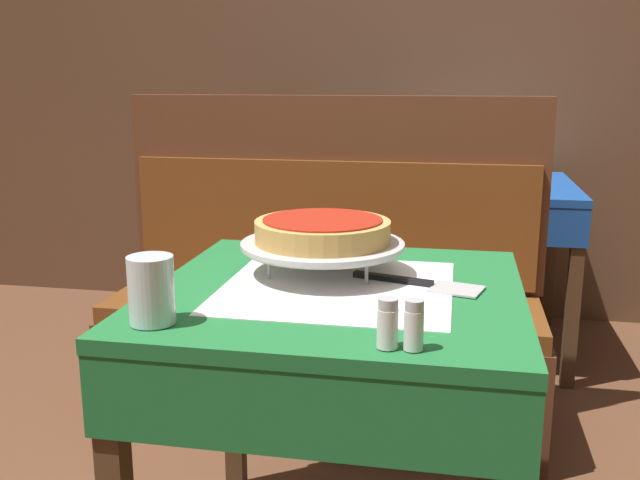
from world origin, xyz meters
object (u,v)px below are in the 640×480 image
at_px(deep_dish_pizza, 323,230).
at_px(pizza_server, 421,283).
at_px(condiment_caddy, 471,169).
at_px(salt_shaker, 388,323).
at_px(pepper_shaker, 414,325).
at_px(pizza_pan_stand, 323,246).
at_px(water_glass_near, 151,290).
at_px(dining_table_rear, 475,206).
at_px(booth_bench, 324,332).
at_px(dining_table_front, 337,336).

distance_m(deep_dish_pizza, pizza_server, 0.25).
distance_m(deep_dish_pizza, condiment_caddy, 1.61).
distance_m(pizza_server, salt_shaker, 0.37).
xyz_separation_m(salt_shaker, pepper_shaker, (0.04, 0.00, 0.00)).
xyz_separation_m(salt_shaker, condiment_caddy, (0.16, 1.99, 0.01)).
distance_m(pizza_pan_stand, pepper_shaker, 0.48).
relative_size(pizza_server, water_glass_near, 2.33).
height_order(dining_table_rear, condiment_caddy, condiment_caddy).
relative_size(booth_bench, pepper_shaker, 17.07).
bearing_deg(pepper_shaker, pizza_server, 91.07).
bearing_deg(deep_dish_pizza, water_glass_near, -122.36).
bearing_deg(condiment_caddy, water_glass_near, -106.81).
distance_m(booth_bench, salt_shaker, 1.27).
xyz_separation_m(pizza_pan_stand, pizza_server, (0.22, -0.05, -0.06)).
relative_size(dining_table_front, deep_dish_pizza, 2.56).
height_order(dining_table_front, condiment_caddy, condiment_caddy).
height_order(dining_table_rear, pizza_pan_stand, pizza_pan_stand).
xyz_separation_m(booth_bench, pizza_server, (0.35, -0.77, 0.41)).
bearing_deg(condiment_caddy, pizza_server, -94.40).
height_order(dining_table_rear, salt_shaker, salt_shaker).
distance_m(dining_table_rear, booth_bench, 1.01).
relative_size(pepper_shaker, condiment_caddy, 0.50).
bearing_deg(water_glass_near, deep_dish_pizza, 57.64).
relative_size(dining_table_rear, deep_dish_pizza, 2.65).
height_order(pizza_pan_stand, pizza_server, pizza_pan_stand).
distance_m(dining_table_front, deep_dish_pizza, 0.24).
bearing_deg(deep_dish_pizza, condiment_caddy, 77.49).
bearing_deg(water_glass_near, dining_table_front, 44.99).
relative_size(booth_bench, condiment_caddy, 8.53).
xyz_separation_m(pizza_server, water_glass_near, (-0.46, -0.33, 0.06)).
bearing_deg(booth_bench, pepper_shaker, -72.53).
height_order(deep_dish_pizza, pizza_server, deep_dish_pizza).
bearing_deg(water_glass_near, pizza_pan_stand, 57.64).
height_order(dining_table_rear, water_glass_near, water_glass_near).
bearing_deg(booth_bench, dining_table_front, -77.59).
relative_size(dining_table_rear, booth_bench, 0.56).
distance_m(dining_table_front, pizza_pan_stand, 0.20).
bearing_deg(salt_shaker, dining_table_front, 112.76).
bearing_deg(water_glass_near, salt_shaker, -5.43).
bearing_deg(pizza_pan_stand, deep_dish_pizza, 180.00).
relative_size(booth_bench, pizza_pan_stand, 3.92).
distance_m(dining_table_front, water_glass_near, 0.45).
distance_m(booth_bench, condiment_caddy, 1.08).
relative_size(salt_shaker, condiment_caddy, 0.50).
bearing_deg(dining_table_front, booth_bench, 102.41).
distance_m(dining_table_front, pizza_server, 0.21).
distance_m(pizza_pan_stand, water_glass_near, 0.45).
bearing_deg(salt_shaker, booth_bench, 105.52).
height_order(pizza_server, salt_shaker, salt_shaker).
height_order(pizza_server, pepper_shaker, pepper_shaker).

